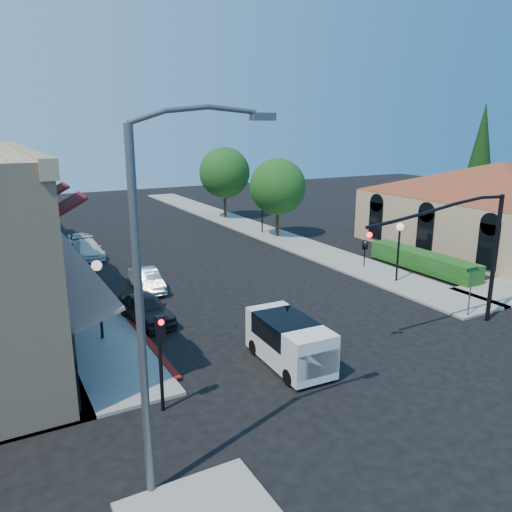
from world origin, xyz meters
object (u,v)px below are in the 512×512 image
street_tree_a (278,187)px  lamppost_left_far (52,224)px  lamppost_right_near (399,237)px  lamppost_right_far (262,202)px  conifer_far (481,156)px  cobra_streetlight (154,292)px  parked_car_b (147,280)px  parked_car_a (146,308)px  signal_mast_arm (465,241)px  secondary_signal (161,345)px  lamppost_left_near (98,280)px  white_van (290,340)px  street_name_sign (471,284)px  street_tree_b (225,173)px  parked_car_d (80,241)px  parked_car_c (88,249)px

street_tree_a → lamppost_left_far: (-17.30, 0.00, -1.46)m
lamppost_right_near → lamppost_right_far: 16.00m
conifer_far → cobra_streetlight: conifer_far is taller
lamppost_left_far → parked_car_b: lamppost_left_far is taller
lamppost_right_far → parked_car_a: (-14.70, -14.87, -2.06)m
lamppost_right_far → parked_car_a: bearing=-134.7°
signal_mast_arm → street_tree_a: bearing=81.8°
cobra_streetlight → parked_car_a: 12.40m
lamppost_right_near → street_tree_a: bearing=88.8°
secondary_signal → parked_car_a: (1.80, 7.72, -1.64)m
secondary_signal → lamppost_left_far: (-0.50, 20.59, 0.42)m
signal_mast_arm → secondary_signal: bearing=-179.6°
conifer_far → signal_mast_arm: 27.71m
lamppost_left_near → white_van: 8.38m
lamppost_right_near → parked_car_b: bearing=156.9°
lamppost_left_far → white_van: size_ratio=0.86×
secondary_signal → street_name_sign: bearing=2.9°
cobra_streetlight → street_name_sign: (16.65, 4.20, -3.57)m
street_tree_b → lamppost_left_far: street_tree_b is taller
lamppost_right_near → parked_car_d: 23.34m
white_van → parked_car_a: (-3.52, 6.93, -0.37)m
street_tree_b → street_name_sign: 29.96m
signal_mast_arm → lamppost_left_far: (-14.36, 20.50, -1.35)m
cobra_streetlight → parked_car_c: size_ratio=2.28×
parked_car_b → parked_car_c: (-1.40, 9.19, -0.01)m
cobra_streetlight → street_name_sign: size_ratio=3.72×
cobra_streetlight → lamppost_left_near: bearing=86.3°
white_van → parked_car_d: bearing=98.4°
street_tree_a → parked_car_b: bearing=-148.5°
street_tree_b → parked_car_b: (-13.60, -18.33, -3.94)m
parked_car_b → street_name_sign: bearing=-41.0°
signal_mast_arm → parked_car_a: 14.67m
signal_mast_arm → secondary_signal: signal_mast_arm is taller
lamppost_left_far → parked_car_d: (2.30, 4.00, -2.21)m
lamppost_right_far → parked_car_d: lamppost_right_far is taller
street_tree_a → lamppost_right_far: size_ratio=1.82×
signal_mast_arm → lamppost_right_near: (2.64, 6.50, -1.35)m
lamppost_left_near → parked_car_d: bearing=82.7°
conifer_far → parked_car_c: bearing=171.9°
secondary_signal → parked_car_c: (1.80, 21.45, -1.72)m
street_tree_a → street_name_sign: bearing=-93.8°
white_van → parked_car_a: white_van is taller
parked_car_c → conifer_far: bearing=-8.2°
street_name_sign → conifer_far: bearing=37.6°
street_tree_a → signal_mast_arm: street_tree_a is taller
street_tree_a → lamppost_left_near: 22.30m
lamppost_right_near → white_van: 12.71m
street_tree_b → parked_car_a: 27.62m
conifer_far → street_name_sign: size_ratio=4.40×
white_van → parked_car_c: white_van is taller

